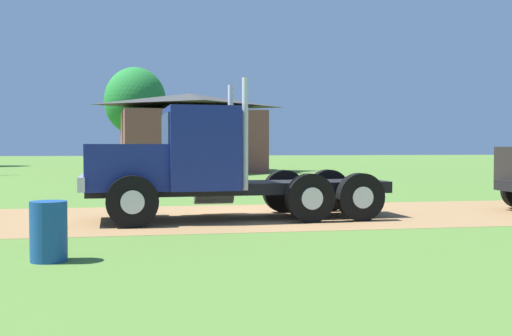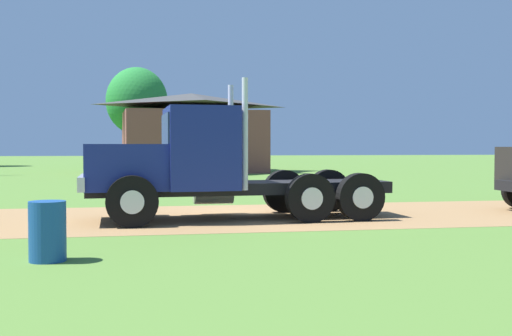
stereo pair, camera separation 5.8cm
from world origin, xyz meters
name	(u,v)px [view 2 (the right image)]	position (x,y,z in m)	size (l,w,h in m)	color
ground_plane	(231,217)	(0.00, 0.00, 0.00)	(200.00, 200.00, 0.00)	#537B30
dirt_track	(231,216)	(0.00, 0.00, 0.00)	(120.00, 5.92, 0.01)	#9A7348
truck_foreground_white	(199,167)	(-0.84, -0.48, 1.27)	(7.55, 2.88, 3.35)	black
steel_barrel	(47,231)	(-3.60, -5.46, 0.46)	(0.56, 0.56, 0.93)	#19478C
shed_building	(192,134)	(1.00, 27.28, 2.60)	(10.14, 8.84, 5.41)	brown
tree_mid	(137,101)	(-2.74, 31.14, 5.09)	(4.52, 4.52, 7.59)	#513823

